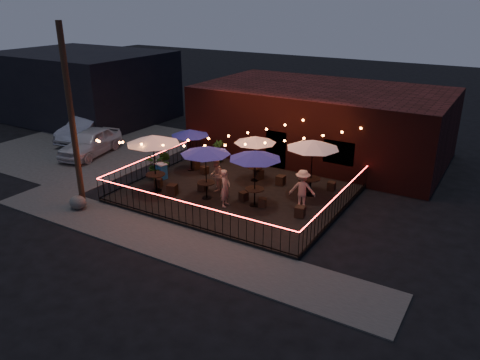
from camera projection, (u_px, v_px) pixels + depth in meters
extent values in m
plane|color=black|center=(214.00, 210.00, 20.77)|extent=(110.00, 110.00, 0.00)
cube|color=black|center=(237.00, 194.00, 22.33)|extent=(10.00, 8.00, 0.15)
cube|color=#3B3836|center=(167.00, 241.00, 18.17)|extent=(18.00, 2.50, 0.05)
cube|color=#3B3836|center=(92.00, 146.00, 29.70)|extent=(11.00, 12.00, 0.02)
cube|color=black|center=(322.00, 121.00, 27.52)|extent=(14.00, 8.00, 4.00)
cube|color=black|center=(277.00, 151.00, 25.24)|extent=(1.20, 0.24, 2.20)
cube|color=black|center=(339.00, 152.00, 23.38)|extent=(1.60, 0.24, 1.20)
cube|color=black|center=(83.00, 86.00, 35.65)|extent=(12.00, 9.00, 5.00)
cylinder|color=#3E2819|center=(72.00, 119.00, 19.81)|extent=(0.26, 0.26, 8.00)
cube|color=black|center=(186.00, 223.00, 19.09)|extent=(10.00, 0.04, 0.04)
cube|color=black|center=(185.00, 203.00, 18.75)|extent=(10.00, 0.04, 0.04)
cube|color=#FF2926|center=(185.00, 202.00, 18.74)|extent=(10.00, 0.03, 0.02)
cube|color=black|center=(156.00, 172.00, 24.67)|extent=(0.04, 8.00, 0.04)
cube|color=black|center=(155.00, 155.00, 24.33)|extent=(0.04, 8.00, 0.04)
cube|color=#FF2926|center=(155.00, 155.00, 24.32)|extent=(0.03, 8.00, 0.02)
cube|color=black|center=(337.00, 214.00, 19.88)|extent=(0.04, 8.00, 0.04)
cube|color=black|center=(339.00, 194.00, 19.54)|extent=(0.04, 8.00, 0.04)
cube|color=#FF2926|center=(339.00, 194.00, 19.53)|extent=(0.03, 8.00, 0.02)
cylinder|color=black|center=(157.00, 191.00, 22.45)|extent=(0.50, 0.50, 0.03)
cylinder|color=black|center=(156.00, 183.00, 22.30)|extent=(0.07, 0.07, 0.83)
cylinder|color=black|center=(155.00, 174.00, 22.15)|extent=(0.92, 0.92, 0.05)
cylinder|color=black|center=(155.00, 164.00, 21.95)|extent=(0.05, 0.05, 2.75)
cone|color=silver|center=(153.00, 139.00, 21.51)|extent=(3.35, 3.35, 0.40)
cylinder|color=black|center=(191.00, 169.00, 25.20)|extent=(0.41, 0.41, 0.03)
cylinder|color=black|center=(191.00, 164.00, 25.08)|extent=(0.06, 0.06, 0.67)
cylinder|color=black|center=(191.00, 158.00, 24.95)|extent=(0.74, 0.74, 0.04)
cylinder|color=black|center=(191.00, 150.00, 24.80)|extent=(0.04, 0.04, 2.22)
cone|color=navy|center=(190.00, 132.00, 24.44)|extent=(2.60, 2.60, 0.32)
cylinder|color=black|center=(207.00, 198.00, 21.67)|extent=(0.46, 0.46, 0.03)
cylinder|color=black|center=(207.00, 190.00, 21.54)|extent=(0.06, 0.06, 0.75)
cylinder|color=black|center=(206.00, 183.00, 21.40)|extent=(0.83, 0.83, 0.04)
cylinder|color=black|center=(206.00, 173.00, 21.22)|extent=(0.05, 0.05, 2.49)
cone|color=navy|center=(205.00, 150.00, 20.82)|extent=(2.84, 2.84, 0.36)
cylinder|color=black|center=(255.00, 180.00, 23.76)|extent=(0.42, 0.42, 0.03)
cylinder|color=black|center=(255.00, 174.00, 23.63)|extent=(0.06, 0.06, 0.69)
cylinder|color=black|center=(255.00, 167.00, 23.50)|extent=(0.77, 0.77, 0.04)
cylinder|color=black|center=(255.00, 159.00, 23.34)|extent=(0.04, 0.04, 2.30)
cone|color=silver|center=(255.00, 139.00, 22.97)|extent=(2.46, 2.46, 0.34)
cylinder|color=black|center=(254.00, 205.00, 20.92)|extent=(0.47, 0.47, 0.03)
cylinder|color=black|center=(255.00, 197.00, 20.79)|extent=(0.06, 0.06, 0.76)
cylinder|color=black|center=(255.00, 189.00, 20.64)|extent=(0.85, 0.85, 0.04)
cylinder|color=black|center=(255.00, 179.00, 20.46)|extent=(0.05, 0.05, 2.54)
cone|color=navy|center=(255.00, 155.00, 20.06)|extent=(2.62, 2.62, 0.37)
cylinder|color=black|center=(310.00, 194.00, 22.02)|extent=(0.49, 0.49, 0.03)
cylinder|color=black|center=(310.00, 187.00, 21.87)|extent=(0.07, 0.07, 0.80)
cylinder|color=black|center=(311.00, 179.00, 21.72)|extent=(0.89, 0.89, 0.04)
cylinder|color=black|center=(311.00, 168.00, 21.54)|extent=(0.05, 0.05, 2.66)
cone|color=silver|center=(313.00, 144.00, 21.11)|extent=(2.61, 2.61, 0.39)
cube|color=black|center=(158.00, 183.00, 22.91)|extent=(0.44, 0.44, 0.40)
cube|color=black|center=(172.00, 190.00, 21.96)|extent=(0.51, 0.51, 0.50)
cube|color=black|center=(196.00, 165.00, 25.21)|extent=(0.43, 0.43, 0.42)
cube|color=black|center=(205.00, 170.00, 24.53)|extent=(0.43, 0.43, 0.41)
cube|color=black|center=(203.00, 186.00, 22.47)|extent=(0.42, 0.42, 0.46)
cube|color=black|center=(244.00, 196.00, 21.38)|extent=(0.42, 0.42, 0.40)
cube|color=black|center=(259.00, 174.00, 23.86)|extent=(0.53, 0.53, 0.48)
cube|color=black|center=(281.00, 180.00, 23.11)|extent=(0.41, 0.41, 0.47)
cube|color=black|center=(262.00, 203.00, 20.70)|extent=(0.44, 0.44, 0.40)
cube|color=black|center=(300.00, 212.00, 19.74)|extent=(0.46, 0.46, 0.47)
cube|color=black|center=(304.00, 184.00, 22.57)|extent=(0.54, 0.54, 0.49)
cube|color=black|center=(331.00, 186.00, 22.47)|extent=(0.38, 0.38, 0.42)
imported|color=tan|center=(225.00, 188.00, 20.57)|extent=(0.53, 0.70, 1.72)
imported|color=tan|center=(216.00, 175.00, 22.22)|extent=(0.82, 0.93, 1.62)
imported|color=#D5A98B|center=(302.00, 189.00, 20.36)|extent=(1.29, 0.96, 1.77)
imported|color=#0E400F|center=(157.00, 166.00, 23.83)|extent=(1.40, 1.27, 1.34)
imported|color=#0F3A0B|center=(165.00, 162.00, 24.48)|extent=(0.73, 0.61, 1.25)
imported|color=#124014|center=(218.00, 151.00, 26.23)|extent=(0.76, 0.76, 1.22)
cube|color=#185CAF|center=(161.00, 171.00, 23.87)|extent=(0.64, 0.52, 0.76)
cube|color=silver|center=(161.00, 164.00, 23.72)|extent=(0.69, 0.56, 0.05)
ellipsoid|color=#43433E|center=(78.00, 202.00, 20.77)|extent=(1.02, 0.93, 0.66)
imported|color=white|center=(91.00, 142.00, 27.77)|extent=(2.77, 4.86, 1.56)
imported|color=gray|center=(89.00, 127.00, 30.70)|extent=(2.90, 5.45, 1.71)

